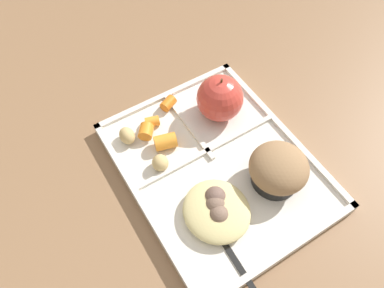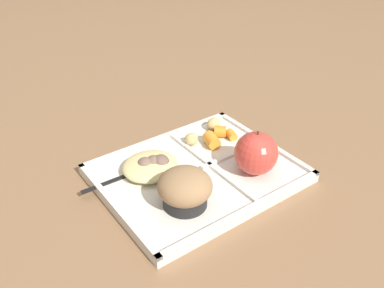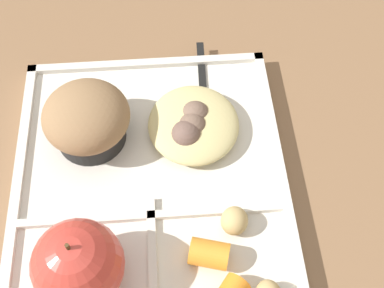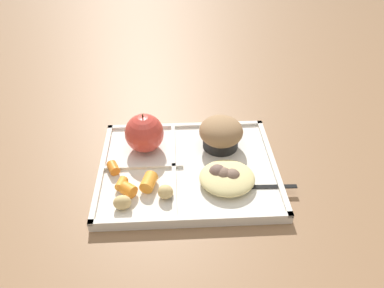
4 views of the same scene
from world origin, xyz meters
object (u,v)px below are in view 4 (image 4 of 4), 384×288
Objects in this scene: bran_muffin at (221,134)px; green_apple at (144,133)px; plastic_fork at (254,187)px; lunch_tray at (188,169)px.

green_apple is at bearing 180.00° from bran_muffin.
plastic_fork is at bearing -31.22° from green_apple.
bran_muffin reaches higher than lunch_tray.
green_apple reaches higher than lunch_tray.
plastic_fork is (0.22, -0.13, -0.04)m from green_apple.
bran_muffin is (0.07, 0.06, 0.04)m from lunch_tray.
green_apple is 0.62× the size of plastic_fork.
plastic_fork is (0.13, -0.07, 0.01)m from lunch_tray.
plastic_fork is at bearing -27.87° from lunch_tray.
plastic_fork is at bearing -68.28° from bran_muffin.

